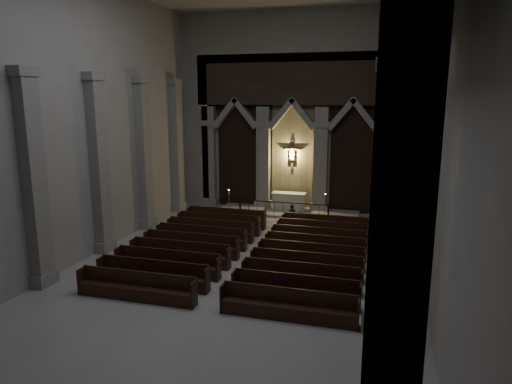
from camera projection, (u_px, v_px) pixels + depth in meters
room at (232, 79)px, 16.34m from camera, size 24.00×24.10×12.00m
sanctuary_wall at (293, 103)px, 27.42m from camera, size 14.00×0.77×12.00m
right_arcade at (391, 72)px, 16.12m from camera, size 1.00×24.00×12.00m
left_pilasters at (124, 161)px, 22.15m from camera, size 0.60×13.00×8.03m
sanctuary_step at (288, 212)px, 27.88m from camera, size 8.50×2.60×0.15m
altar at (289, 201)px, 28.15m from camera, size 2.06×0.83×1.04m
altar_rail at (283, 208)px, 26.41m from camera, size 5.31×0.09×1.04m
candle_stand_left at (229, 209)px, 27.13m from camera, size 0.27×0.27×1.62m
candle_stand_right at (325, 213)px, 26.33m from camera, size 0.26×0.26×1.55m
pews at (249, 253)px, 19.78m from camera, size 9.85×10.05×0.99m
worshipper at (292, 216)px, 24.90m from camera, size 0.47×0.33×1.23m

